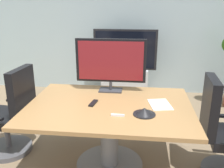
% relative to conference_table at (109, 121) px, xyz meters
% --- Properties ---
extents(wall_back_glass_partition, '(5.90, 0.10, 2.61)m').
position_rel_conference_table_xyz_m(wall_back_glass_partition, '(-0.13, 2.62, 0.75)').
color(wall_back_glass_partition, '#9EB2B7').
rests_on(wall_back_glass_partition, ground).
extents(conference_table, '(1.74, 1.23, 0.76)m').
position_rel_conference_table_xyz_m(conference_table, '(0.00, 0.00, 0.00)').
color(conference_table, olive).
rests_on(conference_table, ground).
extents(office_chair_left, '(0.61, 0.59, 1.09)m').
position_rel_conference_table_xyz_m(office_chair_left, '(-1.20, 0.14, -0.10)').
color(office_chair_left, '#4C4C51').
rests_on(office_chair_left, ground).
extents(office_chair_right, '(0.61, 0.59, 1.09)m').
position_rel_conference_table_xyz_m(office_chair_right, '(1.20, -0.02, -0.10)').
color(office_chair_right, '#4C4C51').
rests_on(office_chair_right, ground).
extents(tv_monitor, '(0.84, 0.18, 0.64)m').
position_rel_conference_table_xyz_m(tv_monitor, '(-0.04, 0.45, 0.56)').
color(tv_monitor, '#333338').
rests_on(tv_monitor, conference_table).
extents(wall_display_unit, '(1.20, 0.36, 1.31)m').
position_rel_conference_table_xyz_m(wall_display_unit, '(0.02, 2.27, -0.12)').
color(wall_display_unit, '#B7BABC').
rests_on(wall_display_unit, ground).
extents(conference_phone, '(0.22, 0.22, 0.07)m').
position_rel_conference_table_xyz_m(conference_phone, '(0.37, -0.20, 0.23)').
color(conference_phone, black).
rests_on(conference_phone, conference_table).
extents(remote_control, '(0.08, 0.18, 0.02)m').
position_rel_conference_table_xyz_m(remote_control, '(-0.17, 0.00, 0.21)').
color(remote_control, black).
rests_on(remote_control, conference_table).
extents(whiteboard_marker, '(0.13, 0.02, 0.02)m').
position_rel_conference_table_xyz_m(whiteboard_marker, '(0.11, -0.27, 0.21)').
color(whiteboard_marker, silver).
rests_on(whiteboard_marker, conference_table).
extents(paper_notepad, '(0.26, 0.34, 0.01)m').
position_rel_conference_table_xyz_m(paper_notepad, '(0.54, 0.06, 0.20)').
color(paper_notepad, white).
rests_on(paper_notepad, conference_table).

